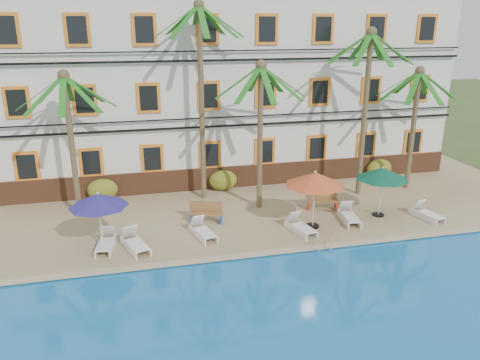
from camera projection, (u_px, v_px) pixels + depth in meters
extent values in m
plane|color=#384C23|center=(276.00, 247.00, 19.22)|extent=(100.00, 100.00, 0.00)
cube|color=tan|center=(247.00, 201.00, 23.79)|extent=(30.00, 12.00, 0.25)
cube|color=#1769AE|center=(354.00, 358.00, 12.74)|extent=(26.00, 12.00, 0.20)
cube|color=tan|center=(283.00, 251.00, 18.30)|extent=(30.00, 0.35, 0.06)
cube|color=silver|center=(226.00, 87.00, 26.75)|extent=(25.00, 6.00, 10.00)
cube|color=brown|center=(238.00, 176.00, 25.34)|extent=(25.00, 0.12, 1.20)
cube|color=orange|center=(27.00, 167.00, 22.63)|extent=(1.15, 0.10, 1.50)
cube|color=black|center=(27.00, 167.00, 22.58)|extent=(0.85, 0.04, 1.20)
cube|color=orange|center=(91.00, 162.00, 23.29)|extent=(1.15, 0.10, 1.50)
cube|color=black|center=(91.00, 163.00, 23.24)|extent=(0.85, 0.04, 1.20)
cube|color=orange|center=(152.00, 159.00, 23.95)|extent=(1.15, 0.10, 1.50)
cube|color=black|center=(152.00, 159.00, 23.90)|extent=(0.85, 0.04, 1.20)
cube|color=orange|center=(210.00, 155.00, 24.61)|extent=(1.15, 0.10, 1.50)
cube|color=black|center=(210.00, 155.00, 24.56)|extent=(0.85, 0.04, 1.20)
cube|color=orange|center=(265.00, 151.00, 25.26)|extent=(1.15, 0.10, 1.50)
cube|color=black|center=(265.00, 152.00, 25.22)|extent=(0.85, 0.04, 1.20)
cube|color=orange|center=(317.00, 148.00, 25.92)|extent=(1.15, 0.10, 1.50)
cube|color=black|center=(317.00, 148.00, 25.88)|extent=(0.85, 0.04, 1.20)
cube|color=orange|center=(366.00, 145.00, 26.58)|extent=(1.15, 0.10, 1.50)
cube|color=black|center=(366.00, 145.00, 26.54)|extent=(0.85, 0.04, 1.20)
cube|color=orange|center=(413.00, 142.00, 27.24)|extent=(1.15, 0.10, 1.50)
cube|color=black|center=(413.00, 142.00, 27.19)|extent=(0.85, 0.04, 1.20)
cube|color=orange|center=(17.00, 103.00, 21.64)|extent=(1.15, 0.10, 1.50)
cube|color=black|center=(17.00, 103.00, 21.59)|extent=(0.85, 0.04, 1.20)
cube|color=orange|center=(85.00, 100.00, 22.29)|extent=(1.15, 0.10, 1.50)
cube|color=black|center=(85.00, 100.00, 22.25)|extent=(0.85, 0.04, 1.20)
cube|color=orange|center=(149.00, 98.00, 22.95)|extent=(1.15, 0.10, 1.50)
cube|color=black|center=(149.00, 98.00, 22.91)|extent=(0.85, 0.04, 1.20)
cube|color=orange|center=(209.00, 96.00, 23.61)|extent=(1.15, 0.10, 1.50)
cube|color=black|center=(209.00, 96.00, 23.57)|extent=(0.85, 0.04, 1.20)
cube|color=orange|center=(266.00, 94.00, 24.27)|extent=(1.15, 0.10, 1.50)
cube|color=black|center=(266.00, 94.00, 24.22)|extent=(0.85, 0.04, 1.20)
cube|color=orange|center=(320.00, 92.00, 24.93)|extent=(1.15, 0.10, 1.50)
cube|color=black|center=(320.00, 92.00, 24.88)|extent=(0.85, 0.04, 1.20)
cube|color=orange|center=(371.00, 90.00, 25.59)|extent=(1.15, 0.10, 1.50)
cube|color=black|center=(371.00, 90.00, 25.54)|extent=(0.85, 0.04, 1.20)
cube|color=orange|center=(419.00, 88.00, 26.25)|extent=(1.15, 0.10, 1.50)
cube|color=black|center=(420.00, 89.00, 26.20)|extent=(0.85, 0.04, 1.20)
cube|color=orange|center=(6.00, 30.00, 20.61)|extent=(1.15, 0.10, 1.50)
cube|color=black|center=(6.00, 30.00, 20.56)|extent=(0.85, 0.04, 1.20)
cube|color=orange|center=(77.00, 30.00, 21.27)|extent=(1.15, 0.10, 1.50)
cube|color=black|center=(77.00, 30.00, 21.22)|extent=(0.85, 0.04, 1.20)
cube|color=orange|center=(144.00, 30.00, 21.93)|extent=(1.15, 0.10, 1.50)
cube|color=black|center=(144.00, 30.00, 21.88)|extent=(0.85, 0.04, 1.20)
cube|color=orange|center=(207.00, 29.00, 22.59)|extent=(1.15, 0.10, 1.50)
cube|color=black|center=(208.00, 29.00, 22.54)|extent=(0.85, 0.04, 1.20)
cube|color=orange|center=(267.00, 29.00, 23.24)|extent=(1.15, 0.10, 1.50)
cube|color=black|center=(267.00, 29.00, 23.20)|extent=(0.85, 0.04, 1.20)
cube|color=orange|center=(323.00, 29.00, 23.90)|extent=(1.15, 0.10, 1.50)
cube|color=black|center=(324.00, 29.00, 23.86)|extent=(0.85, 0.04, 1.20)
cube|color=orange|center=(376.00, 29.00, 24.56)|extent=(1.15, 0.10, 1.50)
cube|color=black|center=(377.00, 29.00, 24.52)|extent=(0.85, 0.04, 1.20)
cube|color=orange|center=(427.00, 29.00, 25.22)|extent=(1.15, 0.10, 1.50)
cube|color=black|center=(427.00, 29.00, 25.17)|extent=(0.85, 0.04, 1.20)
cube|color=black|center=(238.00, 125.00, 24.30)|extent=(25.00, 0.08, 0.10)
cube|color=black|center=(238.00, 117.00, 24.16)|extent=(25.00, 0.08, 0.06)
cube|color=black|center=(238.00, 60.00, 23.24)|extent=(25.00, 0.08, 0.10)
cube|color=black|center=(238.00, 51.00, 23.10)|extent=(25.00, 0.08, 0.06)
cylinder|color=brown|center=(72.00, 149.00, 20.74)|extent=(0.26, 0.26, 6.41)
sphere|color=brown|center=(63.00, 75.00, 19.71)|extent=(0.50, 0.50, 0.50)
cube|color=#196417|center=(68.00, 89.00, 20.89)|extent=(0.28, 2.08, 1.44)
cube|color=#196417|center=(50.00, 90.00, 20.45)|extent=(1.67, 1.67, 1.44)
cube|color=#196417|center=(40.00, 93.00, 19.71)|extent=(2.08, 0.28, 1.44)
cube|color=#196417|center=(45.00, 95.00, 19.10)|extent=(1.67, 1.67, 1.44)
cube|color=#196417|center=(63.00, 95.00, 18.99)|extent=(0.28, 2.08, 1.44)
cube|color=#196417|center=(82.00, 94.00, 19.42)|extent=(1.67, 1.67, 1.44)
cube|color=#196417|center=(91.00, 91.00, 20.16)|extent=(2.08, 0.28, 1.44)
cube|color=#196417|center=(85.00, 89.00, 20.77)|extent=(1.67, 1.67, 1.44)
cylinder|color=brown|center=(202.00, 107.00, 22.47)|extent=(0.26, 0.26, 9.29)
sphere|color=brown|center=(199.00, 4.00, 20.98)|extent=(0.50, 0.50, 0.50)
cube|color=#196417|center=(196.00, 21.00, 22.15)|extent=(0.28, 2.08, 1.44)
cube|color=#196417|center=(181.00, 21.00, 21.71)|extent=(1.67, 1.67, 1.44)
cube|color=#196417|center=(177.00, 21.00, 20.98)|extent=(2.08, 0.28, 1.44)
cube|color=#196417|center=(185.00, 21.00, 20.37)|extent=(1.67, 1.67, 1.44)
cube|color=#196417|center=(203.00, 21.00, 20.25)|extent=(0.28, 2.08, 1.44)
cube|color=#196417|center=(218.00, 21.00, 20.69)|extent=(1.67, 1.67, 1.44)
cube|color=#196417|center=(222.00, 21.00, 21.43)|extent=(2.08, 0.28, 1.44)
cube|color=#196417|center=(212.00, 21.00, 22.03)|extent=(1.67, 1.67, 1.44)
cylinder|color=brown|center=(260.00, 140.00, 21.68)|extent=(0.26, 0.26, 6.73)
sphere|color=brown|center=(261.00, 65.00, 20.61)|extent=(0.50, 0.50, 0.50)
cube|color=#196417|center=(255.00, 79.00, 21.78)|extent=(0.28, 2.08, 1.44)
cube|color=#196417|center=(241.00, 80.00, 21.34)|extent=(1.67, 1.67, 1.44)
cube|color=#196417|center=(238.00, 82.00, 20.61)|extent=(2.08, 0.28, 1.44)
cube|color=#196417|center=(249.00, 84.00, 20.00)|extent=(1.67, 1.67, 1.44)
cube|color=#196417|center=(267.00, 84.00, 19.88)|extent=(0.28, 2.08, 1.44)
cube|color=#196417|center=(281.00, 83.00, 20.32)|extent=(1.67, 1.67, 1.44)
cube|color=#196417|center=(283.00, 81.00, 21.06)|extent=(2.08, 0.28, 1.44)
cube|color=#196417|center=(272.00, 79.00, 21.66)|extent=(1.67, 1.67, 1.44)
cylinder|color=brown|center=(364.00, 117.00, 23.25)|extent=(0.26, 0.26, 8.09)
sphere|color=brown|center=(372.00, 32.00, 21.95)|extent=(0.50, 0.50, 0.50)
cube|color=#196417|center=(360.00, 46.00, 23.13)|extent=(0.28, 2.08, 1.44)
cube|color=#196417|center=(349.00, 47.00, 22.69)|extent=(1.67, 1.67, 1.44)
cube|color=#196417|center=(350.00, 48.00, 21.95)|extent=(2.08, 0.28, 1.44)
cube|color=#196417|center=(364.00, 49.00, 21.35)|extent=(1.67, 1.67, 1.44)
cube|color=#196417|center=(381.00, 49.00, 21.23)|extent=(0.28, 2.08, 1.44)
cube|color=#196417|center=(392.00, 48.00, 21.67)|extent=(1.67, 1.67, 1.44)
cube|color=#196417|center=(390.00, 47.00, 22.41)|extent=(2.08, 0.28, 1.44)
cube|color=#196417|center=(377.00, 47.00, 23.01)|extent=(1.67, 1.67, 1.44)
cylinder|color=brown|center=(413.00, 131.00, 24.42)|extent=(0.26, 0.26, 6.22)
sphere|color=brown|center=(420.00, 71.00, 23.42)|extent=(0.50, 0.50, 0.50)
cube|color=#196417|center=(407.00, 83.00, 24.60)|extent=(0.28, 2.08, 1.44)
cube|color=#196417|center=(398.00, 84.00, 24.16)|extent=(1.67, 1.67, 1.44)
cube|color=#196417|center=(400.00, 86.00, 23.42)|extent=(2.08, 0.28, 1.44)
cube|color=#196417|center=(414.00, 87.00, 22.82)|extent=(1.67, 1.67, 1.44)
cube|color=#196417|center=(431.00, 88.00, 22.70)|extent=(0.28, 2.08, 1.44)
cube|color=#196417|center=(440.00, 86.00, 23.14)|extent=(1.67, 1.67, 1.44)
cube|color=#196417|center=(436.00, 84.00, 23.88)|extent=(2.08, 0.28, 1.44)
cube|color=#196417|center=(423.00, 83.00, 24.48)|extent=(1.67, 1.67, 1.44)
ellipsoid|color=#2A5618|center=(103.00, 190.00, 23.49)|extent=(1.50, 0.90, 1.10)
ellipsoid|color=#2A5618|center=(223.00, 180.00, 24.85)|extent=(1.50, 0.90, 1.10)
ellipsoid|color=#2A5618|center=(379.00, 168.00, 26.86)|extent=(1.50, 0.90, 1.10)
cylinder|color=black|center=(103.00, 246.00, 18.72)|extent=(0.52, 0.52, 0.07)
cylinder|color=silver|center=(100.00, 221.00, 18.37)|extent=(0.06, 0.06, 2.23)
cone|color=navy|center=(98.00, 200.00, 18.09)|extent=(2.33, 2.33, 0.51)
sphere|color=silver|center=(98.00, 193.00, 18.00)|extent=(0.10, 0.10, 0.10)
cylinder|color=black|center=(312.00, 226.00, 20.53)|extent=(0.58, 0.58, 0.08)
cylinder|color=silver|center=(314.00, 200.00, 20.15)|extent=(0.06, 0.06, 2.49)
cone|color=#BB4923|center=(315.00, 179.00, 19.83)|extent=(2.59, 2.59, 0.57)
sphere|color=silver|center=(315.00, 172.00, 19.73)|extent=(0.10, 0.10, 0.10)
cylinder|color=black|center=(378.00, 215.00, 21.75)|extent=(0.53, 0.53, 0.08)
cylinder|color=silver|center=(381.00, 192.00, 21.39)|extent=(0.06, 0.06, 2.29)
cone|color=#094832|center=(382.00, 173.00, 21.10)|extent=(2.39, 2.39, 0.53)
sphere|color=silver|center=(383.00, 167.00, 21.01)|extent=(0.10, 0.10, 0.10)
cube|color=white|center=(104.00, 245.00, 18.26)|extent=(0.69, 1.23, 0.05)
cube|color=white|center=(107.00, 231.00, 18.95)|extent=(0.59, 0.50, 0.59)
cube|color=white|center=(99.00, 246.00, 18.49)|extent=(0.27, 1.66, 0.27)
cube|color=white|center=(113.00, 245.00, 18.54)|extent=(0.27, 1.66, 0.27)
cube|color=white|center=(137.00, 245.00, 18.19)|extent=(0.96, 1.39, 0.06)
cube|color=white|center=(129.00, 231.00, 18.83)|extent=(0.71, 0.63, 0.63)
cube|color=white|center=(128.00, 248.00, 18.29)|extent=(0.64, 1.73, 0.29)
cube|color=white|center=(142.00, 244.00, 18.59)|extent=(0.64, 1.73, 0.29)
cube|color=white|center=(205.00, 232.00, 19.30)|extent=(0.84, 1.29, 0.05)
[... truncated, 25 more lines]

